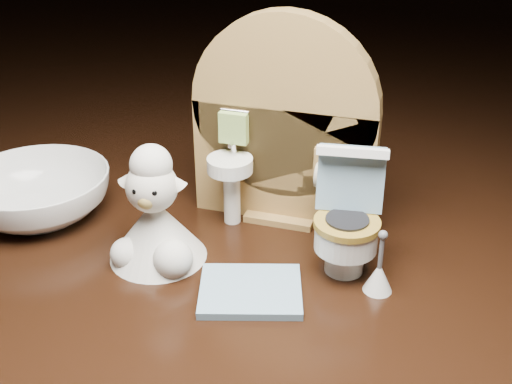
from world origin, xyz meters
The scene contains 6 objects.
backdrop_panel centered at (0.00, 0.06, 0.07)m, with size 0.13×0.05×0.15m.
toy_toilet centered at (0.05, 0.02, 0.03)m, with size 0.04×0.06×0.08m.
bath_mat centered at (0.01, -0.03, 0.00)m, with size 0.06×0.05×0.00m, color #7397AE.
toilet_brush centered at (0.08, -0.01, 0.01)m, with size 0.02×0.02×0.04m.
plush_lamb centered at (-0.06, -0.01, 0.03)m, with size 0.06×0.06×0.08m.
ceramic_bowl centered at (-0.17, 0.01, 0.02)m, with size 0.11×0.11×0.03m, color white.
Camera 1 is at (0.10, -0.33, 0.24)m, focal length 45.00 mm.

